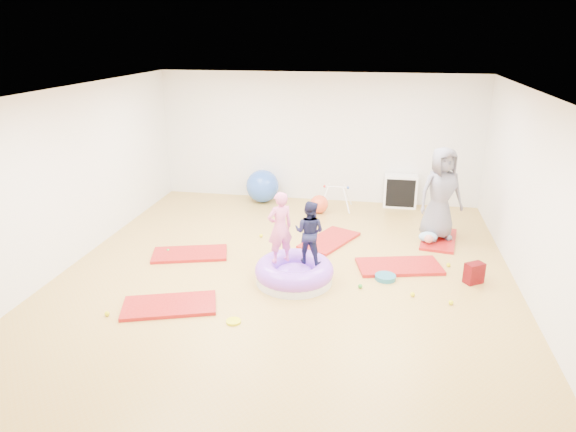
# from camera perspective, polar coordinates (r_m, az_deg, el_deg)

# --- Properties ---
(room) EXTENTS (7.01, 8.01, 2.81)m
(room) POSITION_cam_1_polar(r_m,az_deg,el_deg) (7.50, -0.41, 2.83)
(room) COLOR #B79246
(room) RESTS_ON ground
(gym_mat_front_left) EXTENTS (1.40, 1.00, 0.05)m
(gym_mat_front_left) POSITION_cam_1_polar(r_m,az_deg,el_deg) (7.37, -13.04, -9.67)
(gym_mat_front_left) COLOR #B02B21
(gym_mat_front_left) RESTS_ON ground
(gym_mat_mid_left) EXTENTS (1.37, 0.95, 0.05)m
(gym_mat_mid_left) POSITION_cam_1_polar(r_m,az_deg,el_deg) (8.91, -10.85, -4.15)
(gym_mat_mid_left) COLOR #B02B21
(gym_mat_mid_left) RESTS_ON ground
(gym_mat_center_back) EXTENTS (1.09, 1.37, 0.05)m
(gym_mat_center_back) POSITION_cam_1_polar(r_m,az_deg,el_deg) (9.34, 4.62, -2.71)
(gym_mat_center_back) COLOR #B02B21
(gym_mat_center_back) RESTS_ON ground
(gym_mat_right) EXTENTS (1.44, 0.96, 0.05)m
(gym_mat_right) POSITION_cam_1_polar(r_m,az_deg,el_deg) (8.49, 12.25, -5.48)
(gym_mat_right) COLOR #B02B21
(gym_mat_right) RESTS_ON ground
(gym_mat_rear_right) EXTENTS (0.77, 1.25, 0.05)m
(gym_mat_rear_right) POSITION_cam_1_polar(r_m,az_deg,el_deg) (9.75, 16.39, -2.49)
(gym_mat_rear_right) COLOR #B02B21
(gym_mat_rear_right) RESTS_ON ground
(inflatable_cushion) EXTENTS (1.20, 1.20, 0.38)m
(inflatable_cushion) POSITION_cam_1_polar(r_m,az_deg,el_deg) (7.82, 0.69, -6.31)
(inflatable_cushion) COLOR silver
(inflatable_cushion) RESTS_ON ground
(child_pink) EXTENTS (0.48, 0.45, 1.10)m
(child_pink) POSITION_cam_1_polar(r_m,az_deg,el_deg) (7.60, -0.90, -0.93)
(child_pink) COLOR pink
(child_pink) RESTS_ON inflatable_cushion
(child_navy) EXTENTS (0.54, 0.47, 0.97)m
(child_navy) POSITION_cam_1_polar(r_m,az_deg,el_deg) (7.61, 2.40, -1.47)
(child_navy) COLOR #161838
(child_navy) RESTS_ON inflatable_cushion
(adult_caregiver) EXTENTS (0.96, 0.81, 1.67)m
(adult_caregiver) POSITION_cam_1_polar(r_m,az_deg,el_deg) (9.51, 16.62, 2.42)
(adult_caregiver) COLOR slate
(adult_caregiver) RESTS_ON gym_mat_rear_right
(infant) EXTENTS (0.33, 0.33, 0.19)m
(infant) POSITION_cam_1_polar(r_m,az_deg,el_deg) (9.45, 15.31, -2.30)
(infant) COLOR #90BEE3
(infant) RESTS_ON gym_mat_rear_right
(ball_pit_balls) EXTENTS (4.76, 3.16, 0.07)m
(ball_pit_balls) POSITION_cam_1_polar(r_m,az_deg,el_deg) (8.00, 2.83, -6.61)
(ball_pit_balls) COLOR #DDDF09
(ball_pit_balls) RESTS_ON ground
(exercise_ball_blue) EXTENTS (0.73, 0.73, 0.73)m
(exercise_ball_blue) POSITION_cam_1_polar(r_m,az_deg,el_deg) (11.41, -2.85, 3.34)
(exercise_ball_blue) COLOR blue
(exercise_ball_blue) RESTS_ON ground
(exercise_ball_orange) EXTENTS (0.38, 0.38, 0.38)m
(exercise_ball_orange) POSITION_cam_1_polar(r_m,az_deg,el_deg) (10.75, 3.48, 1.33)
(exercise_ball_orange) COLOR #E6502B
(exercise_ball_orange) RESTS_ON ground
(infant_play_gym) EXTENTS (0.67, 0.63, 0.51)m
(infant_play_gym) POSITION_cam_1_polar(r_m,az_deg,el_deg) (10.95, 5.35, 2.45)
(infant_play_gym) COLOR white
(infant_play_gym) RESTS_ON ground
(cube_shelf) EXTENTS (0.70, 0.35, 0.70)m
(cube_shelf) POSITION_cam_1_polar(r_m,az_deg,el_deg) (11.33, 12.37, 2.71)
(cube_shelf) COLOR white
(cube_shelf) RESTS_ON ground
(balance_disc) EXTENTS (0.32, 0.32, 0.07)m
(balance_disc) POSITION_cam_1_polar(r_m,az_deg,el_deg) (8.07, 10.77, -6.70)
(balance_disc) COLOR #216A81
(balance_disc) RESTS_ON ground
(backpack) EXTENTS (0.33, 0.30, 0.32)m
(backpack) POSITION_cam_1_polar(r_m,az_deg,el_deg) (8.27, 19.98, -5.98)
(backpack) COLOR #A00910
(backpack) RESTS_ON ground
(yellow_toy) EXTENTS (0.20, 0.20, 0.03)m
(yellow_toy) POSITION_cam_1_polar(r_m,az_deg,el_deg) (6.89, -6.08, -11.58)
(yellow_toy) COLOR #DDDF09
(yellow_toy) RESTS_ON ground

